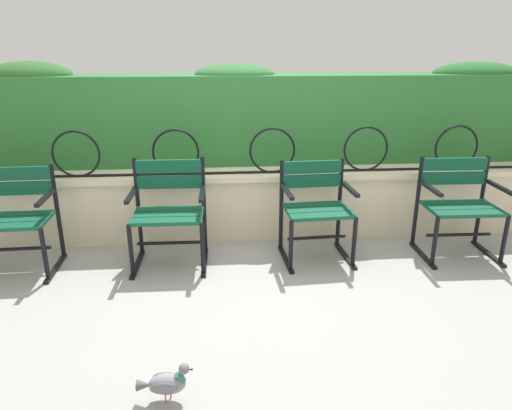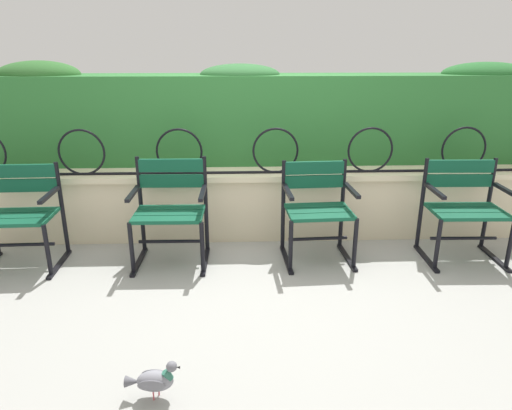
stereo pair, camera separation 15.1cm
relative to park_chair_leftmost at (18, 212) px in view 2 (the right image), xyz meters
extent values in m
plane|color=#9E9E99|center=(1.95, -0.25, -0.46)|extent=(60.00, 60.00, 0.00)
cube|color=beige|center=(1.95, 0.54, -0.17)|extent=(8.09, 0.35, 0.59)
cube|color=beige|center=(1.95, 0.54, 0.15)|extent=(8.09, 0.41, 0.05)
cylinder|color=black|center=(1.95, 0.47, 0.19)|extent=(7.54, 0.02, 0.02)
torus|color=black|center=(0.41, 0.47, 0.39)|extent=(0.42, 0.02, 0.42)
torus|color=black|center=(1.28, 0.47, 0.39)|extent=(0.42, 0.02, 0.42)
torus|color=black|center=(2.15, 0.47, 0.39)|extent=(0.42, 0.02, 0.42)
torus|color=black|center=(3.01, 0.47, 0.39)|extent=(0.42, 0.02, 0.42)
torus|color=black|center=(3.88, 0.47, 0.39)|extent=(0.42, 0.02, 0.42)
cube|color=#2D7033|center=(1.95, 1.01, 0.60)|extent=(7.93, 0.58, 0.85)
ellipsoid|color=#2F652C|center=(-0.08, 1.01, 1.02)|extent=(0.79, 0.52, 0.26)
ellipsoid|color=#2E6533|center=(1.83, 1.01, 1.02)|extent=(0.77, 0.52, 0.20)
ellipsoid|color=#28692E|center=(4.27, 1.01, 1.02)|extent=(0.90, 0.52, 0.23)
cube|color=#0F4C33|center=(0.01, -0.21, -0.02)|extent=(0.60, 0.14, 0.03)
cube|color=#0F4C33|center=(0.00, -0.08, -0.02)|extent=(0.60, 0.14, 0.03)
cube|color=#0F4C33|center=(0.00, 0.06, -0.02)|extent=(0.60, 0.14, 0.03)
cube|color=#0F4C33|center=(0.00, 0.16, 0.30)|extent=(0.60, 0.05, 0.11)
cube|color=#0F4C33|center=(0.00, 0.16, 0.18)|extent=(0.60, 0.05, 0.11)
cylinder|color=black|center=(0.29, 0.17, -0.04)|extent=(0.04, 0.04, 0.83)
cylinder|color=black|center=(0.31, -0.26, -0.24)|extent=(0.04, 0.04, 0.44)
cube|color=black|center=(0.30, -0.07, -0.45)|extent=(0.06, 0.52, 0.02)
cube|color=black|center=(0.30, -0.07, 0.16)|extent=(0.05, 0.40, 0.03)
cylinder|color=black|center=(0.00, -0.08, -0.26)|extent=(0.57, 0.04, 0.03)
cube|color=#0F4C33|center=(1.24, -0.19, -0.02)|extent=(0.56, 0.13, 0.03)
cube|color=#0F4C33|center=(1.24, -0.05, -0.02)|extent=(0.56, 0.13, 0.03)
cube|color=#0F4C33|center=(1.24, 0.08, -0.02)|extent=(0.56, 0.13, 0.03)
cube|color=#0F4C33|center=(1.24, 0.19, 0.33)|extent=(0.56, 0.04, 0.11)
cube|color=#0F4C33|center=(1.24, 0.19, 0.19)|extent=(0.56, 0.04, 0.11)
cylinder|color=black|center=(1.52, 0.18, -0.03)|extent=(0.04, 0.04, 0.87)
cylinder|color=black|center=(1.52, -0.25, -0.24)|extent=(0.04, 0.04, 0.44)
cube|color=black|center=(1.52, -0.06, -0.45)|extent=(0.05, 0.52, 0.02)
cube|color=black|center=(1.52, -0.06, 0.16)|extent=(0.04, 0.40, 0.03)
cylinder|color=black|center=(0.96, 0.19, -0.03)|extent=(0.04, 0.04, 0.87)
cylinder|color=black|center=(0.96, -0.24, -0.24)|extent=(0.04, 0.04, 0.44)
cube|color=black|center=(0.96, -0.05, -0.45)|extent=(0.05, 0.52, 0.02)
cube|color=black|center=(0.96, -0.05, 0.16)|extent=(0.04, 0.40, 0.03)
cylinder|color=black|center=(1.24, -0.05, -0.26)|extent=(0.53, 0.04, 0.03)
cube|color=#0F4C33|center=(2.48, -0.18, -0.02)|extent=(0.53, 0.15, 0.03)
cube|color=#0F4C33|center=(2.47, -0.04, -0.02)|extent=(0.53, 0.15, 0.03)
cube|color=#0F4C33|center=(2.47, 0.10, -0.02)|extent=(0.53, 0.15, 0.03)
cube|color=#0F4C33|center=(2.46, 0.20, 0.30)|extent=(0.53, 0.06, 0.11)
cube|color=#0F4C33|center=(2.46, 0.20, 0.17)|extent=(0.53, 0.06, 0.11)
cylinder|color=black|center=(2.72, 0.21, -0.05)|extent=(0.04, 0.04, 0.82)
cylinder|color=black|center=(2.75, -0.22, -0.24)|extent=(0.04, 0.04, 0.44)
cube|color=black|center=(2.74, -0.03, -0.45)|extent=(0.07, 0.52, 0.02)
cube|color=black|center=(2.74, -0.03, 0.16)|extent=(0.06, 0.40, 0.03)
cylinder|color=black|center=(2.20, 0.18, -0.05)|extent=(0.04, 0.04, 0.82)
cylinder|color=black|center=(2.22, -0.24, -0.24)|extent=(0.04, 0.04, 0.44)
cube|color=black|center=(2.21, -0.05, -0.45)|extent=(0.07, 0.52, 0.02)
cube|color=black|center=(2.21, -0.05, 0.16)|extent=(0.06, 0.40, 0.03)
cylinder|color=black|center=(2.47, -0.04, -0.26)|extent=(0.50, 0.06, 0.03)
cube|color=#0F4C33|center=(3.71, -0.21, -0.02)|extent=(0.59, 0.14, 0.03)
cube|color=#0F4C33|center=(3.71, -0.08, -0.02)|extent=(0.59, 0.14, 0.03)
cube|color=#0F4C33|center=(3.71, 0.06, -0.02)|extent=(0.59, 0.14, 0.03)
cube|color=#0F4C33|center=(3.72, 0.16, 0.31)|extent=(0.59, 0.04, 0.11)
cube|color=#0F4C33|center=(3.72, 0.16, 0.18)|extent=(0.59, 0.04, 0.11)
cylinder|color=black|center=(4.01, 0.15, -0.04)|extent=(0.04, 0.04, 0.84)
cylinder|color=black|center=(4.00, -0.28, -0.24)|extent=(0.04, 0.04, 0.44)
cube|color=black|center=(4.00, -0.09, -0.45)|extent=(0.05, 0.52, 0.02)
cube|color=black|center=(4.00, -0.09, 0.16)|extent=(0.05, 0.40, 0.03)
cylinder|color=black|center=(3.42, 0.17, -0.04)|extent=(0.04, 0.04, 0.84)
cylinder|color=black|center=(3.41, -0.26, -0.24)|extent=(0.04, 0.04, 0.44)
cube|color=black|center=(3.42, -0.07, -0.45)|extent=(0.05, 0.52, 0.02)
cube|color=black|center=(3.42, -0.07, 0.16)|extent=(0.05, 0.40, 0.03)
cylinder|color=black|center=(3.71, -0.08, -0.26)|extent=(0.56, 0.04, 0.03)
ellipsoid|color=gray|center=(1.37, -1.64, -0.35)|extent=(0.19, 0.11, 0.11)
cylinder|color=#2D6B56|center=(1.44, -1.65, -0.32)|extent=(0.06, 0.05, 0.06)
sphere|color=slate|center=(1.46, -1.65, -0.26)|extent=(0.06, 0.06, 0.06)
cone|color=black|center=(1.49, -1.65, -0.27)|extent=(0.02, 0.02, 0.01)
cone|color=#595960|center=(1.25, -1.64, -0.36)|extent=(0.08, 0.06, 0.06)
ellipsoid|color=slate|center=(1.36, -1.60, -0.35)|extent=(0.14, 0.03, 0.07)
ellipsoid|color=slate|center=(1.36, -1.69, -0.35)|extent=(0.14, 0.03, 0.07)
cylinder|color=#C6515B|center=(1.38, -1.63, -0.43)|extent=(0.01, 0.01, 0.05)
cylinder|color=#C6515B|center=(1.36, -1.66, -0.43)|extent=(0.01, 0.01, 0.05)
camera|label=1|loc=(1.67, -3.59, 1.27)|focal=32.25mm
camera|label=2|loc=(1.82, -3.60, 1.27)|focal=32.25mm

